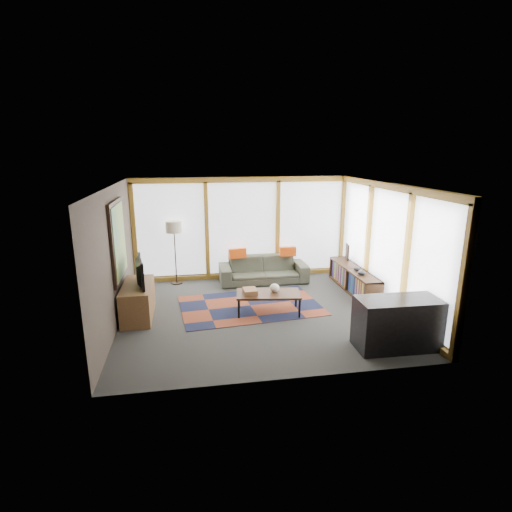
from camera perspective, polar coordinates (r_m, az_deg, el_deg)
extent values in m
plane|color=#2E2E2C|center=(8.30, 0.47, -8.06)|extent=(5.50, 5.50, 0.00)
cube|color=#40362D|center=(7.90, -19.56, -0.19)|extent=(0.04, 5.00, 2.60)
cube|color=#40362D|center=(5.55, 5.04, -5.58)|extent=(5.50, 0.04, 2.60)
cube|color=silver|center=(7.67, 0.51, 10.12)|extent=(5.50, 5.00, 0.04)
cube|color=white|center=(10.27, -1.94, 4.00)|extent=(5.30, 0.02, 2.35)
cube|color=white|center=(8.77, 18.27, 1.36)|extent=(0.02, 4.80, 2.35)
cube|color=black|center=(8.12, -19.13, 2.07)|extent=(0.05, 1.35, 1.55)
cube|color=gold|center=(8.12, -18.92, 2.08)|extent=(0.02, 1.20, 1.40)
cube|color=brown|center=(8.64, -0.83, -7.09)|extent=(3.09, 2.16, 0.01)
imported|color=#313528|center=(10.08, 1.06, -1.94)|extent=(2.20, 0.87, 0.64)
cube|color=#D74B0F|center=(9.91, -2.66, 0.39)|extent=(0.45, 0.19, 0.24)
cube|color=#D74B0F|center=(10.14, 4.57, 0.66)|extent=(0.43, 0.16, 0.23)
cube|color=brown|center=(8.06, -0.87, -5.10)|extent=(0.27, 0.33, 0.11)
ellipsoid|color=#EDE5CF|center=(8.17, 2.67, -4.57)|extent=(0.24, 0.24, 0.17)
ellipsoid|color=black|center=(9.16, 14.85, -2.34)|extent=(0.23, 0.23, 0.09)
ellipsoid|color=black|center=(9.47, 14.25, -1.78)|extent=(0.19, 0.19, 0.08)
cube|color=black|center=(10.32, 12.90, 0.57)|extent=(0.10, 0.30, 0.40)
cube|color=brown|center=(8.34, -16.51, -6.12)|extent=(0.56, 1.34, 0.67)
imported|color=black|center=(8.11, -16.76, -2.17)|extent=(0.28, 0.96, 0.55)
cube|color=black|center=(7.16, 19.49, -9.07)|extent=(1.38, 0.67, 0.87)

